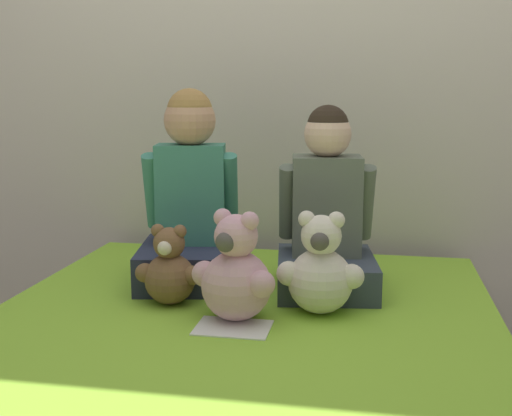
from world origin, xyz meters
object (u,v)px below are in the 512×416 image
object	(u,v)px
child_on_left	(191,206)
teddy_bear_held_by_left_child	(170,271)
bed	(232,406)
sign_card	(233,328)
child_on_right	(326,218)
teddy_bear_between_children	(236,274)
teddy_bear_held_by_right_child	(320,271)

from	to	relation	value
child_on_left	teddy_bear_held_by_left_child	size ratio (longest dim) A/B	2.63
bed	sign_card	xyz separation A→B (m)	(0.00, 0.02, 0.23)
child_on_right	sign_card	distance (m)	0.54
teddy_bear_between_children	sign_card	distance (m)	0.15
child_on_right	teddy_bear_between_children	size ratio (longest dim) A/B	1.89
bed	teddy_bear_held_by_right_child	size ratio (longest dim) A/B	6.08
teddy_bear_held_by_right_child	teddy_bear_held_by_left_child	bearing A→B (deg)	179.80
child_on_left	sign_card	xyz separation A→B (m)	(0.25, -0.43, -0.26)
child_on_right	teddy_bear_held_by_right_child	distance (m)	0.28
bed	teddy_bear_held_by_left_child	bearing A→B (deg)	140.75
bed	teddy_bear_between_children	distance (m)	0.37
bed	sign_card	size ratio (longest dim) A/B	8.99
teddy_bear_held_by_left_child	bed	bearing A→B (deg)	-39.48
teddy_bear_held_by_left_child	child_on_left	bearing A→B (deg)	91.05
child_on_right	bed	bearing A→B (deg)	-123.89
child_on_right	child_on_left	bearing A→B (deg)	172.22
child_on_right	teddy_bear_between_children	world-z (taller)	child_on_right
child_on_left	child_on_right	world-z (taller)	child_on_left
bed	sign_card	world-z (taller)	sign_card
child_on_right	teddy_bear_between_children	distance (m)	0.44
child_on_right	sign_card	xyz separation A→B (m)	(-0.22, -0.44, -0.24)
teddy_bear_held_by_right_child	teddy_bear_between_children	size ratio (longest dim) A/B	0.96
teddy_bear_held_by_left_child	teddy_bear_held_by_right_child	world-z (taller)	teddy_bear_held_by_right_child
teddy_bear_held_by_left_child	teddy_bear_between_children	size ratio (longest dim) A/B	0.78
bed	teddy_bear_held_by_left_child	distance (m)	0.45
teddy_bear_held_by_right_child	teddy_bear_between_children	xyz separation A→B (m)	(-0.23, -0.10, 0.01)
bed	teddy_bear_between_children	bearing A→B (deg)	93.95
teddy_bear_between_children	sign_card	xyz separation A→B (m)	(0.01, -0.07, -0.13)
child_on_left	teddy_bear_held_by_left_child	distance (m)	0.31
bed	teddy_bear_held_by_right_child	world-z (taller)	teddy_bear_held_by_right_child
bed	child_on_right	bearing A→B (deg)	64.07
teddy_bear_held_by_left_child	teddy_bear_held_by_right_child	xyz separation A→B (m)	(0.47, 0.00, 0.02)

